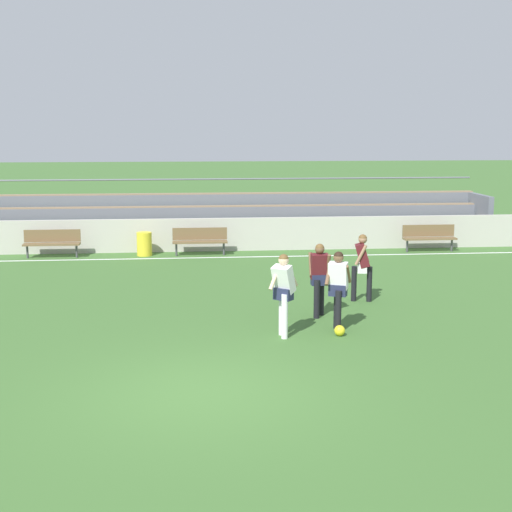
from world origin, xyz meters
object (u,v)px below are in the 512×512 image
bench_centre_sideline (52,241)px  bench_far_left (200,239)px  player_dark_challenging (319,274)px  player_dark_dropping_back (362,262)px  player_white_trailing_run (338,284)px  player_white_on_ball (283,288)px  bench_far_right (429,235)px  bleacher_stand (221,216)px  soccer_ball (340,331)px  trash_bin (144,244)px

bench_centre_sideline → bench_far_left: bearing=0.0°
bench_centre_sideline → player_dark_challenging: player_dark_challenging is taller
player_dark_dropping_back → player_dark_challenging: size_ratio=1.00×
player_white_trailing_run → player_dark_dropping_back: player_white_trailing_run is taller
bench_far_left → player_white_on_ball: size_ratio=1.06×
bench_far_right → player_white_trailing_run: 10.70m
bench_centre_sideline → player_white_on_ball: 11.57m
bench_far_left → player_dark_challenging: size_ratio=1.09×
bleacher_stand → player_dark_challenging: (1.62, -11.18, 0.04)m
bench_far_left → player_white_on_ball: 9.84m
player_dark_dropping_back → player_dark_challenging: (-1.29, -1.34, 0.00)m
bench_centre_sideline → soccer_ball: bench_centre_sideline is taller
bench_far_right → player_dark_dropping_back: bearing=-120.2°
player_dark_challenging → bench_centre_sideline: bearing=131.4°
bench_centre_sideline → bleacher_stand: bearing=27.7°
bench_centre_sideline → player_white_trailing_run: (7.43, -9.39, 0.45)m
bench_far_right → bench_far_left: bearing=180.0°
bleacher_stand → bench_far_right: 7.54m
trash_bin → player_white_on_ball: player_white_on_ball is taller
bleacher_stand → trash_bin: 3.97m
player_white_on_ball → trash_bin: bearing=108.6°
trash_bin → player_dark_dropping_back: bearing=-51.2°
soccer_ball → trash_bin: bearing=114.3°
player_white_on_ball → player_white_trailing_run: bearing=16.0°
player_dark_dropping_back → soccer_ball: player_dark_dropping_back is taller
bench_centre_sideline → player_white_trailing_run: 11.98m
player_white_on_ball → soccer_ball: bearing=-3.0°
player_white_on_ball → player_dark_challenging: (1.00, 1.50, -0.03)m
bleacher_stand → player_dark_challenging: 11.30m
player_white_on_ball → player_dark_dropping_back: (2.30, 2.84, -0.04)m
bench_centre_sideline → player_white_trailing_run: size_ratio=1.08×
bench_centre_sideline → soccer_ball: (7.40, -9.78, -0.44)m
bleacher_stand → trash_bin: (-2.68, -2.88, -0.55)m
bleacher_stand → trash_bin: bearing=-133.0°
bench_far_left → soccer_ball: 10.14m
bench_far_left → player_dark_dropping_back: (3.77, -6.88, 0.43)m
bench_far_right → player_dark_dropping_back: 7.98m
trash_bin → player_white_trailing_run: 10.49m
bench_far_right → bench_centre_sideline: size_ratio=1.00×
bench_centre_sideline → trash_bin: (2.95, 0.08, -0.16)m
player_dark_challenging → soccer_ball: size_ratio=7.50×
bench_far_left → trash_bin: size_ratio=2.32×
bench_far_left → player_dark_dropping_back: 7.86m
bench_far_left → trash_bin: bearing=177.6°
trash_bin → player_white_on_ball: 10.36m
bleacher_stand → bench_far_left: 3.10m
trash_bin → player_white_trailing_run: size_ratio=0.47×
soccer_ball → bench_far_left: bearing=105.0°
trash_bin → player_white_on_ball: bearing=-71.4°
bench_far_left → bench_centre_sideline: bearing=180.0°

